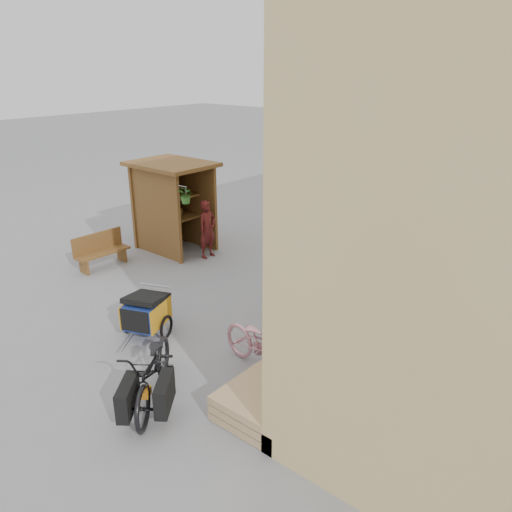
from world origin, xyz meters
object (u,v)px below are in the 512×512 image
Objects in this scene: bench at (101,250)px; child_trailer at (146,311)px; person_kiosk at (207,229)px; bike_4 at (366,282)px; bike_1 at (292,319)px; kiosk at (170,194)px; bike_5 at (375,277)px; pallet_stack at (261,402)px; bike_0 at (265,345)px; bike_2 at (341,301)px; cargo_bike at (153,372)px; bike_3 at (346,291)px; shopping_carts at (453,241)px; bike_6 at (393,266)px; bike_7 at (396,259)px.

bench reaches higher than child_trailer.
bench is 2.73m from person_kiosk.
bench is at bearing 120.72° from bike_4.
child_trailer is 2.74m from bike_1.
bike_5 is (5.70, 0.77, -1.09)m from kiosk.
bench is at bearing 102.41° from bike_5.
bike_4 is (-0.64, 4.35, 0.23)m from pallet_stack.
bike_4 is (6.03, 2.51, -0.00)m from bench.
bike_0 is 1.03× the size of bike_2.
bike_4 is (2.48, 3.93, -0.04)m from child_trailer.
bike_3 is (0.80, 4.29, 0.01)m from cargo_bike.
shopping_carts is 2.37m from bike_6.
cargo_bike is 6.62m from bike_7.
cargo_bike reaches higher than bike_4.
child_trailer is 5.68m from bike_6.
bike_4 is (0.00, 3.46, -0.05)m from bike_0.
person_kiosk reaches higher than bike_3.
bike_5 reaches higher than pallet_stack.
person_kiosk is at bearing 61.83° from bike_0.
bike_3 is (0.01, 2.61, 0.04)m from bike_0.
bike_4 is at bearing 98.33° from pallet_stack.
child_trailer is 0.73× the size of cargo_bike.
bike_0 is (6.03, -0.95, 0.05)m from bench.
child_trailer is at bearing 106.82° from cargo_bike.
bike_3 is 0.86m from bike_4.
bench is at bearing 106.84° from bike_3.
cargo_bike is at bearing -24.96° from bench.
bike_0 is at bearing -171.91° from bike_4.
bike_0 is 1.07m from bike_1.
bike_5 reaches higher than bike_6.
bike_3 is (-0.63, 3.50, 0.32)m from pallet_stack.
bike_3 reaches higher than shopping_carts.
bench is 0.80× the size of bike_6.
person_kiosk is 0.91× the size of bike_4.
cargo_bike is at bearing -143.74° from person_kiosk.
bench is 5.87m from cargo_bike.
bike_1 is at bearing 17.80° from bike_0.
bike_2 is (0.89, 3.93, -0.05)m from cargo_bike.
bike_0 is at bearing -11.37° from child_trailer.
kiosk reaches higher than person_kiosk.
shopping_carts is 6.94m from bike_0.
bike_1 is at bearing 177.60° from bike_2.
bike_1 is 0.91× the size of bike_7.
shopping_carts is 8.01m from child_trailer.
bike_3 is (2.49, 3.08, 0.05)m from child_trailer.
person_kiosk reaches higher than child_trailer.
cargo_bike is at bearing 179.43° from bike_4.
bike_4 is at bearing 35.69° from child_trailer.
person_kiosk is at bearing 90.74° from bike_2.
shopping_carts is at bearing 90.00° from pallet_stack.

